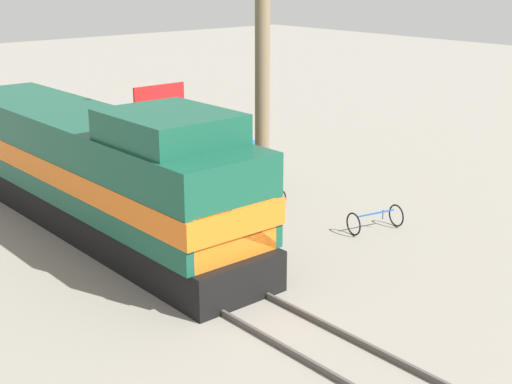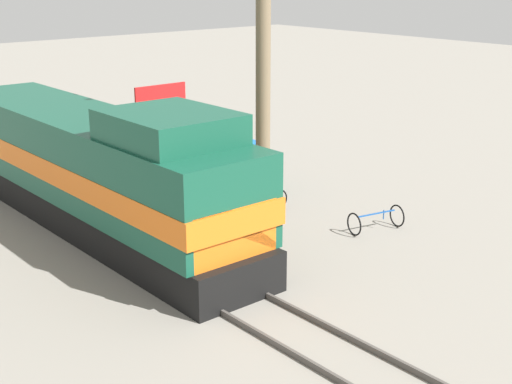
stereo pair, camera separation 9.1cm
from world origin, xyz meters
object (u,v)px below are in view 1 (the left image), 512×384
object	(u,v)px
bicycle	(264,193)
bicycle_spare	(375,219)
utility_pole	(262,52)
billboard_sign	(160,109)
locomotive	(96,170)
person_bystander	(242,183)
vendor_umbrella	(234,140)

from	to	relation	value
bicycle	bicycle_spare	xyz separation A→B (m)	(0.82, -4.36, -0.00)
utility_pole	billboard_sign	bearing A→B (deg)	90.64
utility_pole	bicycle	world-z (taller)	utility_pole
bicycle	bicycle_spare	bearing A→B (deg)	110.34
locomotive	bicycle_spare	distance (m)	8.89
locomotive	bicycle	bearing A→B (deg)	-14.88
utility_pole	billboard_sign	xyz separation A→B (m)	(-0.06, 5.71, -2.60)
billboard_sign	person_bystander	size ratio (longest dim) A/B	2.16
vendor_umbrella	bicycle	size ratio (longest dim) A/B	1.38
locomotive	bicycle	world-z (taller)	locomotive
billboard_sign	bicycle	bearing A→B (deg)	-71.00
bicycle_spare	locomotive	bearing A→B (deg)	60.14
utility_pole	locomotive	bearing A→B (deg)	145.15
bicycle	bicycle_spare	size ratio (longest dim) A/B	0.99
person_bystander	bicycle	size ratio (longest dim) A/B	0.97
locomotive	person_bystander	distance (m)	4.95
person_bystander	bicycle	xyz separation A→B (m)	(1.09, 0.10, -0.59)
locomotive	billboard_sign	distance (m)	5.12
utility_pole	bicycle_spare	distance (m)	6.30
locomotive	person_bystander	xyz separation A→B (m)	(4.58, -1.61, -0.98)
person_bystander	billboard_sign	bearing A→B (deg)	94.88
bicycle	billboard_sign	bearing A→B (deg)	-61.29
locomotive	utility_pole	size ratio (longest dim) A/B	1.40
locomotive	billboard_sign	world-z (taller)	locomotive
utility_pole	person_bystander	xyz separation A→B (m)	(0.31, 1.37, -4.55)
bicycle	bicycle_spare	world-z (taller)	bicycle
vendor_umbrella	bicycle	bearing A→B (deg)	-99.55
locomotive	person_bystander	bearing A→B (deg)	-19.32
person_bystander	bicycle	distance (m)	1.24
utility_pole	bicycle_spare	world-z (taller)	utility_pole
locomotive	billboard_sign	size ratio (longest dim) A/B	4.01
locomotive	vendor_umbrella	distance (m)	6.07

